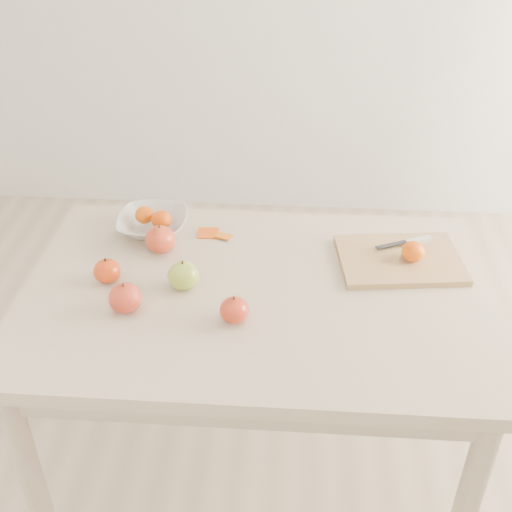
{
  "coord_description": "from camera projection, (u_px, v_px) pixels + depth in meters",
  "views": [
    {
      "loc": [
        0.1,
        -1.32,
        1.75
      ],
      "look_at": [
        0.0,
        0.05,
        0.82
      ],
      "focal_mm": 45.0,
      "sensor_mm": 36.0,
      "label": 1
    }
  ],
  "objects": [
    {
      "name": "ground",
      "position": [
        255.0,
        473.0,
        2.08
      ],
      "size": [
        3.5,
        3.5,
        0.0
      ],
      "primitive_type": "plane",
      "color": "#C6B293",
      "rests_on": "ground"
    },
    {
      "name": "apple_red_e",
      "position": [
        234.0,
        310.0,
        1.53
      ],
      "size": [
        0.07,
        0.07,
        0.06
      ],
      "primitive_type": "ellipsoid",
      "color": "maroon",
      "rests_on": "table"
    },
    {
      "name": "orange_peel_b",
      "position": [
        224.0,
        237.0,
        1.86
      ],
      "size": [
        0.05,
        0.05,
        0.01
      ],
      "primitive_type": "cube",
      "rotation": [
        -0.14,
        0.0,
        -0.3
      ],
      "color": "orange",
      "rests_on": "table"
    },
    {
      "name": "paring_knife",
      "position": [
        414.0,
        241.0,
        1.8
      ],
      "size": [
        0.16,
        0.08,
        0.01
      ],
      "color": "silver",
      "rests_on": "cutting_board"
    },
    {
      "name": "bowl_tangerine_near",
      "position": [
        145.0,
        215.0,
        1.87
      ],
      "size": [
        0.06,
        0.06,
        0.05
      ],
      "primitive_type": "ellipsoid",
      "color": "#E75C08",
      "rests_on": "fruit_bowl"
    },
    {
      "name": "fruit_bowl",
      "position": [
        153.0,
        223.0,
        1.88
      ],
      "size": [
        0.21,
        0.21,
        0.05
      ],
      "primitive_type": "imported",
      "color": "silver",
      "rests_on": "table"
    },
    {
      "name": "apple_red_a",
      "position": [
        160.0,
        239.0,
        1.78
      ],
      "size": [
        0.09,
        0.09,
        0.08
      ],
      "primitive_type": "ellipsoid",
      "color": "#A1151C",
      "rests_on": "table"
    },
    {
      "name": "apple_green",
      "position": [
        183.0,
        276.0,
        1.64
      ],
      "size": [
        0.08,
        0.08,
        0.07
      ],
      "primitive_type": "ellipsoid",
      "color": "#72A22A",
      "rests_on": "table"
    },
    {
      "name": "board_tangerine",
      "position": [
        413.0,
        251.0,
        1.72
      ],
      "size": [
        0.06,
        0.06,
        0.05
      ],
      "primitive_type": "ellipsoid",
      "color": "orange",
      "rests_on": "cutting_board"
    },
    {
      "name": "bowl_tangerine_far",
      "position": [
        161.0,
        220.0,
        1.85
      ],
      "size": [
        0.06,
        0.06,
        0.05
      ],
      "primitive_type": "ellipsoid",
      "color": "#CF4A07",
      "rests_on": "fruit_bowl"
    },
    {
      "name": "table",
      "position": [
        255.0,
        319.0,
        1.71
      ],
      "size": [
        1.2,
        0.8,
        0.75
      ],
      "color": "beige",
      "rests_on": "ground"
    },
    {
      "name": "orange_peel_a",
      "position": [
        208.0,
        234.0,
        1.87
      ],
      "size": [
        0.06,
        0.05,
        0.01
      ],
      "primitive_type": "cube",
      "rotation": [
        0.21,
        0.0,
        0.06
      ],
      "color": "#E1530F",
      "rests_on": "table"
    },
    {
      "name": "apple_red_d",
      "position": [
        125.0,
        298.0,
        1.57
      ],
      "size": [
        0.08,
        0.08,
        0.07
      ],
      "primitive_type": "ellipsoid",
      "color": "#A51610",
      "rests_on": "table"
    },
    {
      "name": "apple_red_b",
      "position": [
        107.0,
        271.0,
        1.67
      ],
      "size": [
        0.07,
        0.07,
        0.06
      ],
      "primitive_type": "ellipsoid",
      "color": "#A31307",
      "rests_on": "table"
    },
    {
      "name": "cutting_board",
      "position": [
        400.0,
        260.0,
        1.75
      ],
      "size": [
        0.35,
        0.28,
        0.02
      ],
      "primitive_type": "cube",
      "rotation": [
        0.0,
        0.0,
        0.12
      ],
      "color": "tan",
      "rests_on": "table"
    }
  ]
}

